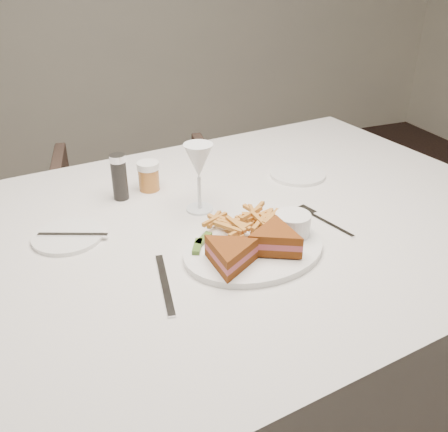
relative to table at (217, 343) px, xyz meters
The scene contains 3 objects.
table is the anchor object (origin of this frame).
chair_far 0.85m from the table, 91.76° to the left, with size 0.65×0.60×0.66m, color #47352C.
table_setting 0.42m from the table, 78.44° to the right, with size 0.82×0.57×0.18m.
Camera 1 is at (-0.48, -0.78, 1.34)m, focal length 40.00 mm.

